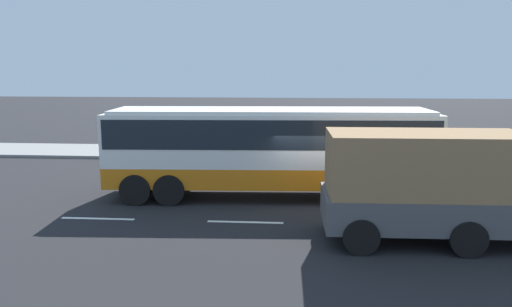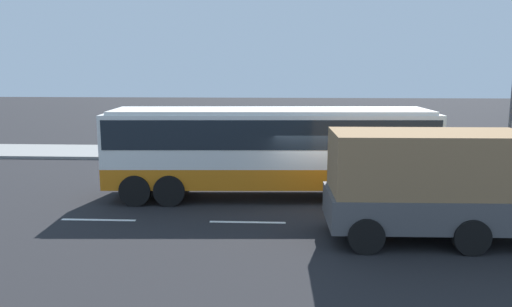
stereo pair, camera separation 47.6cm
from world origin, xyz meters
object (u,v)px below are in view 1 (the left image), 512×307
Objects in this scene: cargo_truck at (455,185)px; pedestrian_at_crossing at (406,138)px; pedestrian_near_curb at (291,135)px; coach_bus at (270,143)px.

cargo_truck is 12.47m from pedestrian_at_crossing.
pedestrian_near_curb and pedestrian_at_crossing have the same top height.
pedestrian_at_crossing is at bearing 82.58° from cargo_truck.
cargo_truck is 13.79m from pedestrian_near_curb.
coach_bus is 8.67m from pedestrian_near_curb.
coach_bus is 6.90m from cargo_truck.
pedestrian_at_crossing is at bearing 111.52° from pedestrian_near_curb.
pedestrian_at_crossing is at bearing 47.33° from coach_bus.
cargo_truck is 4.39× the size of pedestrian_at_crossing.
pedestrian_at_crossing is (5.99, -0.60, -0.00)m from pedestrian_near_curb.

